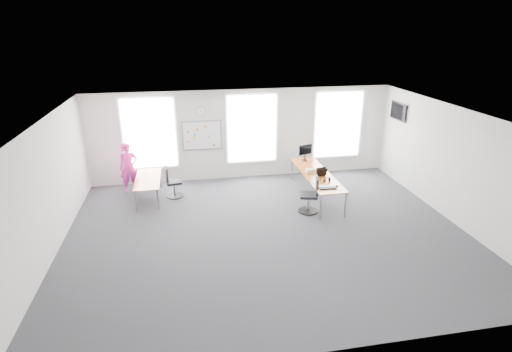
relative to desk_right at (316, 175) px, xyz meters
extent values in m
plane|color=#25262A|center=(-1.92, -1.97, -0.70)|extent=(10.00, 10.00, 0.00)
plane|color=white|center=(-1.92, -1.97, 2.30)|extent=(10.00, 10.00, 0.00)
plane|color=silver|center=(-1.92, 2.03, 0.80)|extent=(10.00, 0.00, 10.00)
plane|color=silver|center=(-1.92, -5.97, 0.80)|extent=(10.00, 0.00, 10.00)
plane|color=silver|center=(-6.92, -1.97, 0.80)|extent=(0.00, 10.00, 10.00)
plane|color=silver|center=(3.08, -1.97, 0.80)|extent=(0.00, 10.00, 10.00)
cube|color=white|center=(-4.92, 2.00, 1.00)|extent=(1.60, 0.06, 2.20)
cube|color=white|center=(-1.62, 2.00, 1.00)|extent=(1.60, 0.06, 2.20)
cube|color=white|center=(1.38, 2.00, 1.00)|extent=(1.60, 0.06, 2.20)
cube|color=#CC5116|center=(0.00, 0.00, 0.03)|extent=(0.82, 3.06, 0.03)
cylinder|color=gray|center=(-0.35, -1.47, -0.34)|extent=(0.05, 0.05, 0.72)
cylinder|color=gray|center=(0.35, -1.47, -0.34)|extent=(0.05, 0.05, 0.72)
cylinder|color=gray|center=(-0.35, 1.47, -0.34)|extent=(0.05, 0.05, 0.72)
cylinder|color=gray|center=(0.35, 1.47, -0.34)|extent=(0.05, 0.05, 0.72)
cube|color=#CC5116|center=(-4.98, 0.73, -0.05)|extent=(0.72, 1.80, 0.03)
cylinder|color=gray|center=(-5.29, -0.11, -0.38)|extent=(0.05, 0.05, 0.63)
cylinder|color=gray|center=(-4.68, -0.11, -0.38)|extent=(0.05, 0.05, 0.63)
cylinder|color=gray|center=(-5.29, 1.57, -0.38)|extent=(0.05, 0.05, 0.63)
cylinder|color=gray|center=(-4.68, 1.57, -0.38)|extent=(0.05, 0.05, 0.63)
cylinder|color=black|center=(-0.53, -0.97, -0.68)|extent=(0.55, 0.55, 0.03)
cylinder|color=gray|center=(-0.53, -0.97, -0.44)|extent=(0.06, 0.06, 0.45)
cube|color=black|center=(-0.53, -0.97, -0.20)|extent=(0.57, 0.57, 0.07)
cube|color=black|center=(-0.33, -1.02, 0.10)|extent=(0.17, 0.45, 0.48)
cylinder|color=black|center=(-4.24, 0.79, -0.68)|extent=(0.52, 0.52, 0.03)
cylinder|color=gray|center=(-4.24, 0.79, -0.46)|extent=(0.06, 0.06, 0.42)
cube|color=black|center=(-4.24, 0.79, -0.23)|extent=(0.50, 0.50, 0.07)
cube|color=black|center=(-4.44, 0.75, 0.05)|extent=(0.11, 0.42, 0.45)
imported|color=#F131A7|center=(-5.60, 1.46, 0.09)|extent=(0.65, 0.51, 1.57)
cube|color=white|center=(-3.27, 2.00, 0.85)|extent=(1.20, 0.03, 0.90)
cylinder|color=gray|center=(-3.27, 2.00, 1.65)|extent=(0.30, 0.04, 0.30)
cube|color=black|center=(3.03, 1.03, 1.60)|extent=(0.06, 0.90, 0.55)
cube|color=black|center=(-0.08, -1.17, 0.06)|extent=(0.49, 0.21, 0.02)
ellipsoid|color=black|center=(0.23, -1.07, 0.07)|extent=(0.11, 0.14, 0.04)
cylinder|color=black|center=(0.04, -0.87, 0.05)|extent=(0.08, 0.08, 0.01)
cylinder|color=black|center=(0.02, -0.64, 0.10)|extent=(0.04, 0.10, 0.10)
cylinder|color=black|center=(0.17, -0.64, 0.10)|extent=(0.04, 0.10, 0.10)
cylinder|color=gold|center=(0.02, -0.64, 0.10)|extent=(0.01, 0.11, 0.11)
cube|color=black|center=(0.09, -0.64, 0.15)|extent=(0.18, 0.02, 0.02)
cube|color=black|center=(0.07, -0.19, 0.18)|extent=(0.32, 0.12, 0.26)
cube|color=#E5571D|center=(0.07, -0.27, 0.17)|extent=(0.31, 0.14, 0.23)
cube|color=black|center=(0.07, -0.28, 0.18)|extent=(0.33, 0.14, 0.25)
cube|color=beige|center=(-0.14, 0.16, 0.10)|extent=(0.29, 0.23, 0.10)
cylinder|color=black|center=(0.00, 1.21, 0.06)|extent=(0.20, 0.20, 0.02)
cylinder|color=black|center=(0.00, 1.21, 0.16)|extent=(0.04, 0.04, 0.20)
cube|color=black|center=(0.00, 1.20, 0.43)|extent=(0.48, 0.18, 0.33)
cube|color=black|center=(0.00, 1.18, 0.43)|extent=(0.43, 0.14, 0.29)
camera|label=1|loc=(-3.82, -10.69, 4.32)|focal=28.00mm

